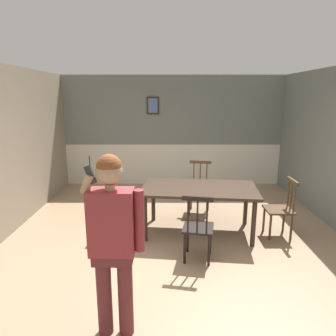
{
  "coord_description": "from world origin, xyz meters",
  "views": [
    {
      "loc": [
        -0.12,
        -4.14,
        2.22
      ],
      "look_at": [
        -0.12,
        -0.96,
        1.47
      ],
      "focal_mm": 32.74,
      "sensor_mm": 36.0,
      "label": 1
    }
  ],
  "objects_px": {
    "dining_table": "(199,192)",
    "person_figure": "(113,235)",
    "chair_at_table_head": "(120,202)",
    "chair_by_doorway": "(198,228)",
    "chair_opposite_corner": "(199,189)",
    "chair_near_window": "(280,209)"
  },
  "relations": [
    {
      "from": "dining_table",
      "to": "chair_by_doorway",
      "type": "relative_size",
      "value": 1.99
    },
    {
      "from": "chair_near_window",
      "to": "person_figure",
      "type": "relative_size",
      "value": 0.54
    },
    {
      "from": "chair_at_table_head",
      "to": "chair_by_doorway",
      "type": "bearing_deg",
      "value": 55.38
    },
    {
      "from": "chair_near_window",
      "to": "chair_opposite_corner",
      "type": "xyz_separation_m",
      "value": [
        -1.2,
        1.03,
        0.01
      ]
    },
    {
      "from": "chair_by_doorway",
      "to": "chair_at_table_head",
      "type": "distance_m",
      "value": 1.59
    },
    {
      "from": "chair_at_table_head",
      "to": "chair_opposite_corner",
      "type": "xyz_separation_m",
      "value": [
        1.4,
        0.76,
        -0.0
      ]
    },
    {
      "from": "chair_near_window",
      "to": "chair_by_doorway",
      "type": "relative_size",
      "value": 0.97
    },
    {
      "from": "chair_by_doorway",
      "to": "person_figure",
      "type": "bearing_deg",
      "value": -113.21
    },
    {
      "from": "chair_by_doorway",
      "to": "chair_at_table_head",
      "type": "bearing_deg",
      "value": 149.9
    },
    {
      "from": "dining_table",
      "to": "person_figure",
      "type": "xyz_separation_m",
      "value": [
        -0.99,
        -2.24,
        0.32
      ]
    },
    {
      "from": "chair_near_window",
      "to": "chair_opposite_corner",
      "type": "bearing_deg",
      "value": 49.61
    },
    {
      "from": "chair_at_table_head",
      "to": "person_figure",
      "type": "bearing_deg",
      "value": 13.4
    },
    {
      "from": "chair_at_table_head",
      "to": "person_figure",
      "type": "relative_size",
      "value": 0.59
    },
    {
      "from": "chair_by_doorway",
      "to": "person_figure",
      "type": "height_order",
      "value": "person_figure"
    },
    {
      "from": "chair_at_table_head",
      "to": "chair_opposite_corner",
      "type": "distance_m",
      "value": 1.59
    },
    {
      "from": "dining_table",
      "to": "chair_at_table_head",
      "type": "height_order",
      "value": "chair_at_table_head"
    },
    {
      "from": "chair_by_doorway",
      "to": "chair_at_table_head",
      "type": "height_order",
      "value": "chair_at_table_head"
    },
    {
      "from": "chair_opposite_corner",
      "to": "chair_by_doorway",
      "type": "bearing_deg",
      "value": 94.22
    },
    {
      "from": "chair_by_doorway",
      "to": "chair_opposite_corner",
      "type": "distance_m",
      "value": 1.8
    },
    {
      "from": "person_figure",
      "to": "chair_at_table_head",
      "type": "bearing_deg",
      "value": -81.49
    },
    {
      "from": "dining_table",
      "to": "chair_at_table_head",
      "type": "bearing_deg",
      "value": 173.93
    },
    {
      "from": "chair_opposite_corner",
      "to": "chair_near_window",
      "type": "bearing_deg",
      "value": 149.84
    }
  ]
}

